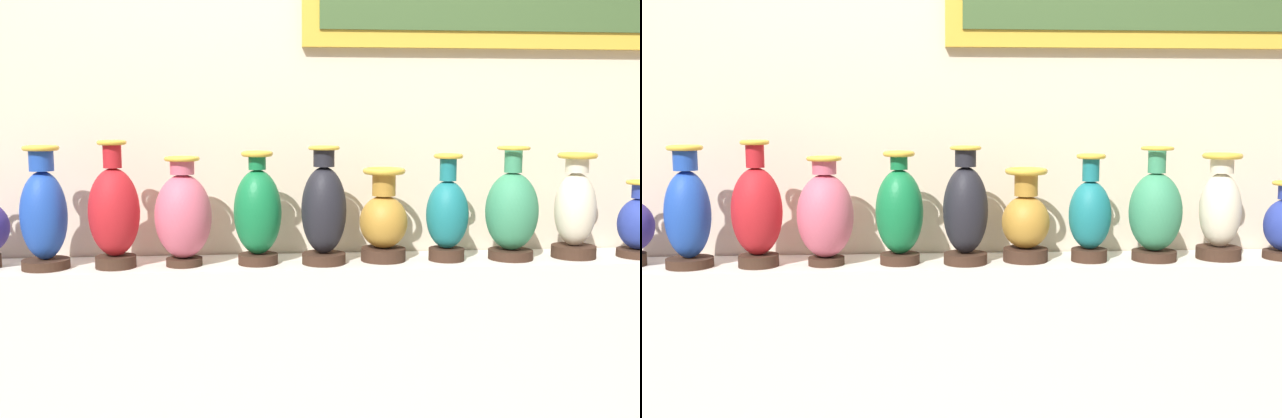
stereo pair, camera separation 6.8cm
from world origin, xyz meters
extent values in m
cube|color=silver|center=(0.00, 0.00, 0.47)|extent=(2.68, 0.30, 0.93)
cube|color=beige|center=(0.00, 0.21, 1.36)|extent=(4.12, 0.10, 2.71)
cylinder|color=#382319|center=(-0.90, -0.04, 0.95)|extent=(0.15, 0.15, 0.03)
ellipsoid|color=#1E47B2|center=(-0.90, -0.04, 1.11)|extent=(0.15, 0.15, 0.29)
cylinder|color=#1E47B2|center=(-0.90, -0.04, 1.29)|extent=(0.08, 0.08, 0.07)
torus|color=gold|center=(-0.90, -0.04, 1.33)|extent=(0.11, 0.11, 0.02)
cylinder|color=#382319|center=(-0.68, -0.04, 0.95)|extent=(0.13, 0.13, 0.04)
ellipsoid|color=red|center=(-0.68, -0.04, 1.12)|extent=(0.16, 0.16, 0.29)
cylinder|color=red|center=(-0.68, -0.04, 1.30)|extent=(0.06, 0.06, 0.08)
torus|color=gold|center=(-0.68, -0.04, 1.34)|extent=(0.09, 0.09, 0.02)
cylinder|color=#382319|center=(-0.46, -0.03, 0.95)|extent=(0.12, 0.12, 0.03)
ellipsoid|color=#CC5972|center=(-0.46, -0.03, 1.10)|extent=(0.19, 0.19, 0.28)
cylinder|color=#CC5972|center=(-0.46, -0.03, 1.26)|extent=(0.08, 0.08, 0.05)
torus|color=gold|center=(-0.46, -0.03, 1.29)|extent=(0.12, 0.12, 0.01)
cylinder|color=#382319|center=(-0.21, -0.03, 0.95)|extent=(0.13, 0.13, 0.03)
ellipsoid|color=#14723D|center=(-0.21, -0.03, 1.11)|extent=(0.16, 0.16, 0.28)
cylinder|color=#14723D|center=(-0.21, -0.03, 1.28)|extent=(0.06, 0.06, 0.05)
torus|color=gold|center=(-0.21, -0.03, 1.30)|extent=(0.11, 0.11, 0.02)
cylinder|color=#382319|center=(0.01, -0.04, 0.95)|extent=(0.15, 0.15, 0.04)
ellipsoid|color=black|center=(0.01, -0.04, 1.12)|extent=(0.15, 0.15, 0.29)
cylinder|color=black|center=(0.01, -0.04, 1.29)|extent=(0.07, 0.07, 0.06)
torus|color=gold|center=(0.01, -0.04, 1.32)|extent=(0.10, 0.10, 0.01)
cylinder|color=#382319|center=(0.22, -0.01, 0.96)|extent=(0.15, 0.15, 0.04)
ellipsoid|color=#B27F2D|center=(0.22, -0.01, 1.07)|extent=(0.16, 0.16, 0.18)
cylinder|color=#B27F2D|center=(0.22, -0.01, 1.20)|extent=(0.08, 0.08, 0.08)
torus|color=gold|center=(0.22, -0.01, 1.24)|extent=(0.14, 0.14, 0.02)
cylinder|color=#382319|center=(0.44, -0.03, 0.96)|extent=(0.12, 0.12, 0.04)
ellipsoid|color=#19727A|center=(0.44, -0.03, 1.09)|extent=(0.14, 0.14, 0.23)
cylinder|color=#19727A|center=(0.44, -0.03, 1.25)|extent=(0.06, 0.06, 0.08)
torus|color=gold|center=(0.44, -0.03, 1.29)|extent=(0.10, 0.10, 0.02)
cylinder|color=#382319|center=(0.66, -0.03, 0.95)|extent=(0.15, 0.15, 0.03)
ellipsoid|color=#388C60|center=(0.66, -0.03, 1.10)|extent=(0.18, 0.18, 0.27)
cylinder|color=#388C60|center=(0.66, -0.03, 1.28)|extent=(0.06, 0.06, 0.08)
torus|color=gold|center=(0.66, -0.03, 1.32)|extent=(0.11, 0.11, 0.01)
cylinder|color=#382319|center=(0.90, -0.02, 0.96)|extent=(0.15, 0.15, 0.04)
ellipsoid|color=beige|center=(0.90, -0.02, 1.11)|extent=(0.14, 0.14, 0.26)
cylinder|color=beige|center=(0.90, -0.02, 1.26)|extent=(0.08, 0.08, 0.06)
torus|color=gold|center=(0.90, -0.02, 1.29)|extent=(0.13, 0.13, 0.02)
cylinder|color=#382319|center=(1.13, -0.03, 0.95)|extent=(0.15, 0.15, 0.03)
ellipsoid|color=#263899|center=(1.13, -0.03, 1.05)|extent=(0.15, 0.15, 0.18)
camera|label=1|loc=(-0.24, -2.44, 1.42)|focal=40.78mm
camera|label=2|loc=(-0.17, -2.44, 1.42)|focal=40.78mm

